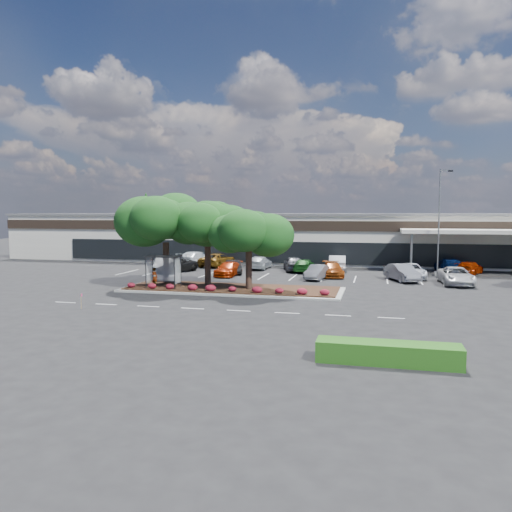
% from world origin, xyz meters
% --- Properties ---
extents(ground, '(160.00, 160.00, 0.00)m').
position_xyz_m(ground, '(0.00, 0.00, 0.00)').
color(ground, black).
rests_on(ground, ground).
extents(retail_store, '(80.40, 25.20, 6.25)m').
position_xyz_m(retail_store, '(0.06, 33.91, 3.15)').
color(retail_store, beige).
rests_on(retail_store, ground).
extents(landscape_island, '(18.00, 6.00, 0.26)m').
position_xyz_m(landscape_island, '(-2.00, 4.00, 0.12)').
color(landscape_island, '#999994').
rests_on(landscape_island, ground).
extents(lane_markings, '(33.12, 20.06, 0.01)m').
position_xyz_m(lane_markings, '(-0.14, 10.42, 0.01)').
color(lane_markings, silver).
rests_on(lane_markings, ground).
extents(shrub_row, '(17.00, 0.80, 0.50)m').
position_xyz_m(shrub_row, '(-2.00, 1.90, 0.51)').
color(shrub_row, maroon).
rests_on(shrub_row, landscape_island).
extents(bus_shelter, '(2.75, 1.55, 2.59)m').
position_xyz_m(bus_shelter, '(-7.50, 2.95, 2.31)').
color(bus_shelter, black).
rests_on(bus_shelter, landscape_island).
extents(island_tree_west, '(7.20, 7.20, 7.89)m').
position_xyz_m(island_tree_west, '(-8.00, 4.50, 4.21)').
color(island_tree_west, '#103E12').
rests_on(island_tree_west, landscape_island).
extents(island_tree_mid, '(6.60, 6.60, 7.32)m').
position_xyz_m(island_tree_mid, '(-4.50, 5.20, 3.92)').
color(island_tree_mid, '#103E12').
rests_on(island_tree_mid, landscape_island).
extents(island_tree_east, '(5.80, 5.80, 6.50)m').
position_xyz_m(island_tree_east, '(-0.50, 3.70, 3.51)').
color(island_tree_east, '#103E12').
rests_on(island_tree_east, landscape_island).
extents(hedge_south_east, '(6.00, 1.30, 0.90)m').
position_xyz_m(hedge_south_east, '(10.00, -13.50, 0.45)').
color(hedge_south_east, '#1E4F16').
rests_on(hedge_south_east, ground).
extents(conifer_north_west, '(4.40, 4.40, 10.00)m').
position_xyz_m(conifer_north_west, '(-30.00, 46.00, 5.00)').
color(conifer_north_west, '#103E12').
rests_on(conifer_north_west, ground).
extents(person_waiting, '(0.68, 0.56, 1.59)m').
position_xyz_m(person_waiting, '(-8.29, 2.79, 1.06)').
color(person_waiting, '#594C47').
rests_on(person_waiting, landscape_island).
extents(light_pole, '(1.41, 0.75, 10.72)m').
position_xyz_m(light_pole, '(15.60, 18.32, 4.78)').
color(light_pole, '#999994').
rests_on(light_pole, ground).
extents(survey_stake, '(0.08, 0.14, 1.03)m').
position_xyz_m(survey_stake, '(-9.48, -5.91, 0.66)').
color(survey_stake, '#9F7F53').
rests_on(survey_stake, ground).
extents(car_0, '(4.03, 5.77, 1.46)m').
position_xyz_m(car_0, '(-11.51, 14.76, 0.73)').
color(car_0, black).
rests_on(car_0, ground).
extents(car_1, '(2.91, 4.90, 1.52)m').
position_xyz_m(car_1, '(-12.91, 14.83, 0.76)').
color(car_1, white).
rests_on(car_1, ground).
extents(car_2, '(2.88, 4.44, 1.38)m').
position_xyz_m(car_2, '(-5.09, 15.05, 0.69)').
color(car_2, black).
rests_on(car_2, ground).
extents(car_3, '(2.07, 4.81, 1.38)m').
position_xyz_m(car_3, '(-5.04, 13.08, 0.69)').
color(car_3, '#922204').
rests_on(car_3, ground).
extents(car_4, '(2.82, 5.17, 1.42)m').
position_xyz_m(car_4, '(5.24, 14.94, 0.71)').
color(car_4, '#752F0A').
rests_on(car_4, ground).
extents(car_5, '(2.25, 4.39, 1.38)m').
position_xyz_m(car_5, '(3.98, 12.56, 0.69)').
color(car_5, slate).
rests_on(car_5, ground).
extents(car_6, '(2.88, 5.42, 1.45)m').
position_xyz_m(car_6, '(12.77, 15.46, 0.72)').
color(car_6, silver).
rests_on(car_6, ground).
extents(car_7, '(3.39, 5.07, 1.58)m').
position_xyz_m(car_7, '(11.82, 13.22, 0.79)').
color(car_7, slate).
rests_on(car_7, ground).
extents(car_8, '(2.85, 5.69, 1.55)m').
position_xyz_m(car_8, '(16.36, 11.95, 0.77)').
color(car_8, silver).
rests_on(car_8, ground).
extents(car_9, '(3.25, 6.20, 1.72)m').
position_xyz_m(car_9, '(-11.69, 21.52, 0.86)').
color(car_9, silver).
rests_on(car_9, ground).
extents(car_10, '(3.57, 6.00, 1.56)m').
position_xyz_m(car_10, '(-8.85, 21.23, 0.78)').
color(car_10, '#623F0E').
rests_on(car_10, ground).
extents(car_11, '(2.18, 5.03, 1.44)m').
position_xyz_m(car_11, '(-3.41, 19.91, 0.72)').
color(car_11, '#9DA4A9').
rests_on(car_11, ground).
extents(car_12, '(3.14, 5.18, 1.65)m').
position_xyz_m(car_12, '(0.66, 18.82, 0.82)').
color(car_12, '#4B4D52').
rests_on(car_12, ground).
extents(car_13, '(2.05, 4.81, 1.38)m').
position_xyz_m(car_13, '(1.91, 18.25, 0.69)').
color(car_13, '#164B18').
rests_on(car_13, ground).
extents(car_14, '(2.09, 5.18, 1.67)m').
position_xyz_m(car_14, '(5.30, 20.44, 0.84)').
color(car_14, silver).
rests_on(car_14, ground).
extents(car_16, '(3.66, 5.07, 1.36)m').
position_xyz_m(car_16, '(18.81, 20.09, 0.68)').
color(car_16, '#9A2302').
rests_on(car_16, ground).
extents(car_17, '(2.76, 5.44, 1.51)m').
position_xyz_m(car_17, '(17.04, 21.62, 0.76)').
color(car_17, navy).
rests_on(car_17, ground).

